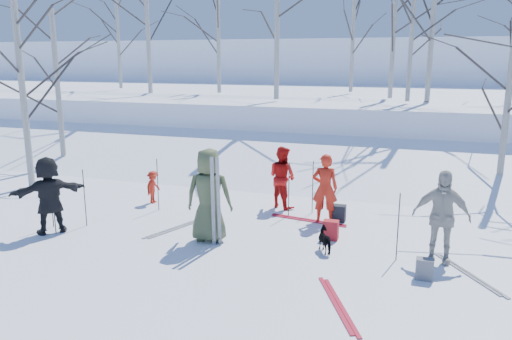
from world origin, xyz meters
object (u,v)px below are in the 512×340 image
(backpack_grey, at_px, (424,269))
(backpack_dark, at_px, (338,213))
(skier_grey_west, at_px, (49,195))
(skier_red_seated, at_px, (153,187))
(dog, at_px, (327,240))
(backpack_red, at_px, (331,230))
(skier_olive_center, at_px, (209,195))
(skier_cream_east, at_px, (441,216))
(skier_red_north, at_px, (325,188))
(skier_redor_behind, at_px, (282,177))

(backpack_grey, height_order, backpack_dark, backpack_dark)
(skier_grey_west, bearing_deg, skier_red_seated, -157.04)
(dog, distance_m, backpack_grey, 2.01)
(backpack_red, xyz_separation_m, backpack_dark, (-0.05, 1.26, -0.01))
(skier_olive_center, distance_m, backpack_red, 2.71)
(skier_cream_east, distance_m, backpack_red, 2.33)
(dog, bearing_deg, backpack_dark, -124.07)
(skier_red_north, xyz_separation_m, skier_cream_east, (2.53, -1.66, 0.08))
(skier_grey_west, xyz_separation_m, backpack_dark, (5.94, 2.80, -0.67))
(skier_red_north, relative_size, dog, 2.83)
(skier_olive_center, xyz_separation_m, skier_cream_east, (4.61, 0.36, -0.10))
(skier_cream_east, height_order, backpack_red, skier_cream_east)
(skier_red_seated, relative_size, dog, 1.51)
(skier_redor_behind, bearing_deg, skier_cream_east, 175.31)
(skier_olive_center, distance_m, backpack_dark, 3.31)
(skier_red_north, height_order, backpack_red, skier_red_north)
(skier_red_seated, xyz_separation_m, skier_grey_west, (-0.98, -2.78, 0.43))
(skier_redor_behind, distance_m, skier_grey_west, 5.58)
(skier_olive_center, distance_m, skier_red_seated, 3.37)
(skier_olive_center, relative_size, skier_redor_behind, 1.24)
(skier_cream_east, bearing_deg, skier_red_seated, 168.12)
(skier_red_north, height_order, skier_cream_east, skier_cream_east)
(skier_redor_behind, height_order, skier_grey_west, skier_grey_west)
(skier_olive_center, bearing_deg, skier_red_seated, -50.76)
(skier_grey_west, xyz_separation_m, dog, (6.03, 0.82, -0.62))
(skier_cream_east, bearing_deg, backpack_dark, 143.04)
(skier_red_north, bearing_deg, skier_cream_east, 138.24)
(backpack_grey, bearing_deg, dog, 158.92)
(skier_red_north, distance_m, skier_redor_behind, 1.50)
(skier_redor_behind, relative_size, skier_red_seated, 1.84)
(skier_cream_east, xyz_separation_m, backpack_grey, (-0.24, -0.93, -0.71))
(skier_cream_east, xyz_separation_m, skier_grey_west, (-8.15, -1.03, -0.03))
(skier_redor_behind, bearing_deg, dog, 150.44)
(skier_red_seated, height_order, backpack_dark, skier_red_seated)
(skier_cream_east, distance_m, skier_grey_west, 8.22)
(skier_grey_west, relative_size, dog, 2.99)
(backpack_grey, bearing_deg, backpack_dark, 126.01)
(skier_red_north, xyz_separation_m, backpack_red, (0.37, -1.15, -0.61))
(skier_red_north, bearing_deg, skier_redor_behind, -40.92)
(dog, distance_m, backpack_red, 0.72)
(skier_cream_east, height_order, skier_grey_west, skier_cream_east)
(skier_olive_center, xyz_separation_m, dog, (2.49, 0.15, -0.75))
(skier_olive_center, relative_size, skier_red_seated, 2.28)
(skier_red_seated, bearing_deg, dog, -110.14)
(skier_redor_behind, relative_size, dog, 2.78)
(skier_olive_center, relative_size, backpack_red, 4.75)
(skier_redor_behind, relative_size, backpack_dark, 4.03)
(backpack_dark, bearing_deg, dog, -87.45)
(skier_grey_west, bearing_deg, skier_cream_east, 139.51)
(backpack_red, bearing_deg, skier_grey_west, -165.56)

